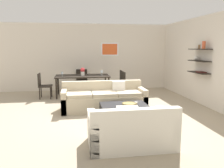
% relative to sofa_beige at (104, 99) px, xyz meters
% --- Properties ---
extents(ground_plane, '(18.00, 18.00, 0.00)m').
position_rel_sofa_beige_xyz_m(ground_plane, '(0.06, -0.34, -0.29)').
color(ground_plane, tan).
extents(back_wall_unit, '(8.40, 0.09, 2.70)m').
position_rel_sofa_beige_xyz_m(back_wall_unit, '(0.36, 3.19, 1.06)').
color(back_wall_unit, silver).
rests_on(back_wall_unit, ground).
extents(right_wall_shelf_unit, '(0.34, 8.20, 2.70)m').
position_rel_sofa_beige_xyz_m(right_wall_shelf_unit, '(3.08, 0.26, 1.06)').
color(right_wall_shelf_unit, silver).
rests_on(right_wall_shelf_unit, ground).
extents(sofa_beige, '(2.34, 0.90, 0.78)m').
position_rel_sofa_beige_xyz_m(sofa_beige, '(0.00, 0.00, 0.00)').
color(sofa_beige, beige).
rests_on(sofa_beige, ground).
extents(loveseat_white, '(1.51, 0.90, 0.78)m').
position_rel_sofa_beige_xyz_m(loveseat_white, '(0.17, -2.53, 0.00)').
color(loveseat_white, silver).
rests_on(loveseat_white, ground).
extents(coffee_table, '(1.13, 1.03, 0.38)m').
position_rel_sofa_beige_xyz_m(coffee_table, '(0.37, -1.15, -0.10)').
color(coffee_table, black).
rests_on(coffee_table, ground).
extents(decorative_bowl, '(0.35, 0.35, 0.08)m').
position_rel_sofa_beige_xyz_m(decorative_bowl, '(0.46, -1.18, 0.13)').
color(decorative_bowl, '#99844C').
rests_on(decorative_bowl, coffee_table).
extents(candle_jar, '(0.09, 0.09, 0.08)m').
position_rel_sofa_beige_xyz_m(candle_jar, '(0.63, -1.15, 0.13)').
color(candle_jar, silver).
rests_on(candle_jar, coffee_table).
extents(dining_table, '(1.92, 0.96, 0.75)m').
position_rel_sofa_beige_xyz_m(dining_table, '(-0.54, 1.96, 0.39)').
color(dining_table, black).
rests_on(dining_table, ground).
extents(dining_chair_head, '(0.44, 0.44, 0.88)m').
position_rel_sofa_beige_xyz_m(dining_chair_head, '(-0.54, 2.84, 0.21)').
color(dining_chair_head, black).
rests_on(dining_chair_head, ground).
extents(dining_chair_left_near, '(0.44, 0.44, 0.88)m').
position_rel_sofa_beige_xyz_m(dining_chair_left_near, '(-1.90, 1.74, 0.21)').
color(dining_chair_left_near, black).
rests_on(dining_chair_left_near, ground).
extents(dining_chair_right_near, '(0.44, 0.44, 0.88)m').
position_rel_sofa_beige_xyz_m(dining_chair_right_near, '(0.83, 1.74, 0.21)').
color(dining_chair_right_near, black).
rests_on(dining_chair_right_near, ground).
extents(dining_chair_right_far, '(0.44, 0.44, 0.88)m').
position_rel_sofa_beige_xyz_m(dining_chair_right_far, '(0.83, 2.17, 0.21)').
color(dining_chair_right_far, black).
rests_on(dining_chair_right_far, ground).
extents(wine_glass_left_near, '(0.07, 0.07, 0.16)m').
position_rel_sofa_beige_xyz_m(wine_glass_left_near, '(-1.24, 1.84, 0.57)').
color(wine_glass_left_near, silver).
rests_on(wine_glass_left_near, dining_table).
extents(wine_glass_right_far, '(0.07, 0.07, 0.16)m').
position_rel_sofa_beige_xyz_m(wine_glass_right_far, '(0.17, 2.08, 0.57)').
color(wine_glass_right_far, silver).
rests_on(wine_glass_right_far, dining_table).
extents(wine_glass_right_near, '(0.07, 0.07, 0.19)m').
position_rel_sofa_beige_xyz_m(wine_glass_right_near, '(0.17, 1.84, 0.59)').
color(wine_glass_right_near, silver).
rests_on(wine_glass_right_near, dining_table).
extents(centerpiece_vase, '(0.16, 0.16, 0.28)m').
position_rel_sofa_beige_xyz_m(centerpiece_vase, '(-0.53, 1.92, 0.61)').
color(centerpiece_vase, silver).
rests_on(centerpiece_vase, dining_table).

